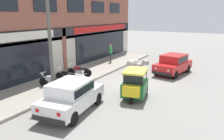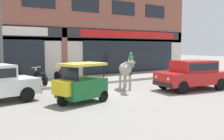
{
  "view_description": "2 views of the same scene",
  "coord_description": "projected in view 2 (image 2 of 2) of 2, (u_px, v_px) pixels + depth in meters",
  "views": [
    {
      "loc": [
        -12.78,
        -5.66,
        4.31
      ],
      "look_at": [
        -0.8,
        1.0,
        0.85
      ],
      "focal_mm": 35.0,
      "sensor_mm": 36.0,
      "label": 1
    },
    {
      "loc": [
        -7.36,
        -10.18,
        2.16
      ],
      "look_at": [
        0.53,
        1.0,
        0.92
      ],
      "focal_mm": 42.0,
      "sensor_mm": 36.0,
      "label": 2
    }
  ],
  "objects": [
    {
      "name": "ground_plane",
      "position": [
        115.0,
        91.0,
        12.7
      ],
      "size": [
        90.0,
        90.0,
        0.0
      ],
      "primitive_type": "plane",
      "color": "gray"
    },
    {
      "name": "cow",
      "position": [
        125.0,
        69.0,
        13.03
      ],
      "size": [
        1.14,
        2.01,
        1.61
      ],
      "color": "#9E998E",
      "rests_on": "ground"
    },
    {
      "name": "motorcycle_1",
      "position": [
        40.0,
        77.0,
        13.94
      ],
      "size": [
        0.52,
        1.81,
        0.88
      ],
      "color": "black",
      "rests_on": "sidewalk"
    },
    {
      "name": "motorcycle_0",
      "position": [
        14.0,
        79.0,
        13.18
      ],
      "size": [
        0.52,
        1.81,
        0.88
      ],
      "color": "black",
      "rests_on": "sidewalk"
    },
    {
      "name": "sidewalk",
      "position": [
        77.0,
        81.0,
        15.89
      ],
      "size": [
        19.0,
        3.46,
        0.14
      ],
      "primitive_type": "cube",
      "color": "gray",
      "rests_on": "ground"
    },
    {
      "name": "motorcycle_2",
      "position": [
        64.0,
        75.0,
        14.9
      ],
      "size": [
        0.68,
        1.78,
        0.88
      ],
      "color": "black",
      "rests_on": "sidewalk"
    },
    {
      "name": "auto_rickshaw",
      "position": [
        80.0,
        86.0,
        9.99
      ],
      "size": [
        2.12,
        1.49,
        1.52
      ],
      "color": "black",
      "rests_on": "ground"
    },
    {
      "name": "pedestrian",
      "position": [
        131.0,
        61.0,
        18.23
      ],
      "size": [
        0.46,
        0.32,
        1.6
      ],
      "color": "#2D2D33",
      "rests_on": "sidewalk"
    },
    {
      "name": "shop_building",
      "position": [
        62.0,
        19.0,
        17.15
      ],
      "size": [
        23.0,
        1.4,
        8.33
      ],
      "color": "#8E5142",
      "rests_on": "ground"
    },
    {
      "name": "car_1",
      "position": [
        192.0,
        73.0,
        12.98
      ],
      "size": [
        3.8,
        2.23,
        1.46
      ],
      "color": "black",
      "rests_on": "ground"
    },
    {
      "name": "utility_pole",
      "position": [
        0.0,
        30.0,
        11.83
      ],
      "size": [
        0.18,
        0.18,
        5.48
      ],
      "primitive_type": "cylinder",
      "color": "#595651",
      "rests_on": "sidewalk"
    }
  ]
}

